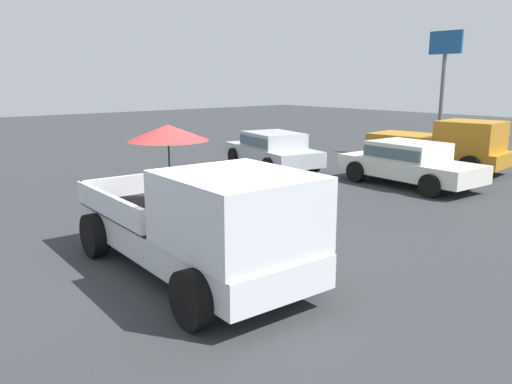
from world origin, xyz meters
TOP-DOWN VIEW (x-y plane):
  - ground_plane at (0.00, 0.00)m, footprint 80.00×80.00m
  - pickup_truck_main at (0.43, -0.01)m, footprint 5.13×2.44m
  - pickup_truck_far at (-2.55, 12.23)m, footprint 4.97×2.59m
  - parked_sedan_near at (-6.58, 7.80)m, footprint 4.58×2.65m
  - parked_sedan_far at (-1.75, 9.03)m, footprint 4.39×2.17m
  - motel_sign at (-4.31, 15.03)m, footprint 1.40×0.16m

SIDE VIEW (x-z plane):
  - ground_plane at x=0.00m, z-range 0.00..0.00m
  - parked_sedan_near at x=-6.58m, z-range 0.08..1.41m
  - parked_sedan_far at x=-1.75m, z-range 0.08..1.41m
  - pickup_truck_far at x=-2.55m, z-range -0.03..1.77m
  - pickup_truck_main at x=0.43m, z-range -0.21..2.20m
  - motel_sign at x=-4.31m, z-range 1.03..6.10m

